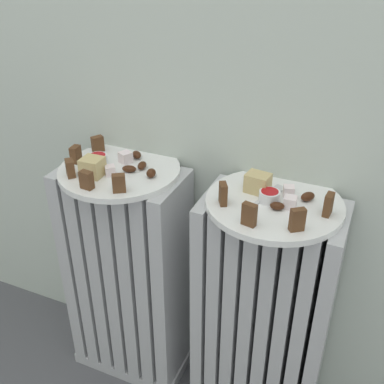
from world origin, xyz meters
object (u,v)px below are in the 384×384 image
Objects in this scene: radiator_right at (262,318)px; plate_right at (274,204)px; radiator_left at (129,278)px; jam_bowl_left at (98,159)px; plate_left at (120,170)px; jam_bowl_right at (269,196)px; fork at (271,194)px.

radiator_right is 2.21× the size of plate_right.
radiator_left is 14.00× the size of jam_bowl_left.
radiator_right is 2.21× the size of plate_left.
jam_bowl_right is at bearing 0.14° from jam_bowl_left.
fork is (0.32, 0.02, 0.30)m from radiator_left.
fork reaches higher than radiator_right.
plate_left is (0.00, 0.00, 0.29)m from radiator_left.
jam_bowl_right is (-0.01, -0.01, 0.02)m from plate_right.
radiator_left is at bearing -116.57° from plate_left.
jam_bowl_right reaches higher than fork.
plate_right is at bearing -63.43° from radiator_right.
radiator_right is at bearing 0.00° from radiator_left.
plate_left is 0.32m from fork.
plate_right is 0.38m from jam_bowl_left.
radiator_right is 0.49m from jam_bowl_left.
radiator_left is at bearing 179.07° from jam_bowl_right.
jam_bowl_left reaches higher than plate_left.
fork is at bearing 122.79° from radiator_right.
jam_bowl_left reaches higher than plate_right.
fork is at bearing 3.56° from plate_left.
plate_right is (0.33, 0.00, 0.00)m from plate_left.
jam_bowl_right is (0.37, 0.00, -0.00)m from jam_bowl_left.
jam_bowl_right is at bearing -0.93° from radiator_left.
radiator_left is 0.44m from plate_right.
plate_left is at bearing 180.00° from plate_right.
jam_bowl_left is (-0.05, -0.01, 0.31)m from radiator_left.
plate_left is at bearing -176.44° from fork.
plate_left is 6.33× the size of jam_bowl_left.
jam_bowl_left is at bearing -179.08° from radiator_right.
jam_bowl_right is (-0.01, -0.01, 0.31)m from radiator_right.
fork is (-0.01, 0.02, 0.01)m from plate_right.
plate_right is (0.33, 0.00, 0.29)m from radiator_left.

